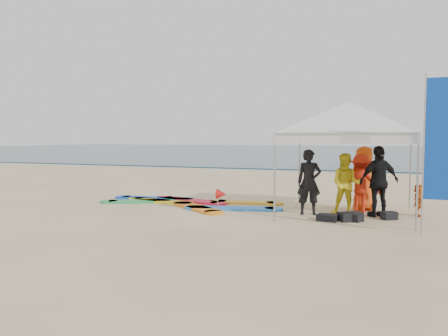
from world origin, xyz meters
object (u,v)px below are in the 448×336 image
Objects in this scene: person_yellow at (346,184)px; person_seated at (419,200)px; person_black_a at (309,182)px; surfboard_spread at (187,203)px; feather_flag at (437,141)px; person_orange_a at (361,183)px; canopy_tent at (349,102)px; person_black_b at (379,181)px; marker_pennant at (222,194)px; person_orange_b at (364,178)px.

person_yellow reaches higher than person_seated.
person_black_a reaches higher than surfboard_spread.
person_yellow is at bearing 133.79° from feather_flag.
surfboard_spread is at bearing 2.26° from person_orange_a.
person_black_b is at bearing -11.54° from canopy_tent.
person_black_a is 1.81m from person_black_b.
canopy_tent is at bearing 132.12° from feather_flag.
person_black_a is 2.78× the size of marker_pennant.
canopy_tent is (-0.38, -0.77, 2.13)m from person_orange_b.
person_black_a is 0.38× the size of canopy_tent.
person_black_b reaches higher than person_black_a.
person_orange_b is 0.54× the size of feather_flag.
person_orange_b reaches higher than person_yellow.
person_orange_b is 0.33× the size of surfboard_spread.
person_black_b is 0.55× the size of feather_flag.
person_seated is at bearing -1.53° from person_black_a.
person_yellow is 1.03× the size of person_orange_a.
marker_pennant is at bearing 17.91° from person_orange_a.
person_seated is (1.49, -0.11, -0.38)m from person_orange_a.
person_orange_b is 3.52m from feather_flag.
canopy_tent is at bearing 33.31° from person_orange_b.
person_seated is at bearing 174.76° from person_orange_a.
person_black_a is 0.52× the size of feather_flag.
canopy_tent is 3.11m from feather_flag.
person_black_a is 0.32× the size of surfboard_spread.
canopy_tent is at bearing 7.83° from person_black_a.
person_seated reaches higher than marker_pennant.
person_orange_a is 2.30m from canopy_tent.
person_orange_b is at bearing 63.99° from canopy_tent.
person_black_a is 2.92m from person_seated.
person_yellow reaches higher than person_orange_a.
marker_pennant is at bearing -7.24° from person_orange_b.
surfboard_spread is at bearing 154.98° from person_black_a.
feather_flag is (0.17, -2.49, 1.59)m from person_seated.
person_orange_a is 1.89× the size of person_seated.
person_black_a is 1.01m from person_yellow.
person_yellow is at bearing 12.84° from marker_pennant.
person_orange_b reaches higher than person_orange_a.
person_yellow is 0.49× the size of feather_flag.
person_black_b is at bearing 122.28° from person_seated.
person_orange_b is (0.41, 0.86, 0.09)m from person_yellow.
person_orange_a is (1.29, 0.87, -0.07)m from person_black_a.
person_orange_b is (1.36, 1.22, 0.04)m from person_black_a.
person_black_b reaches higher than person_yellow.
feather_flag is (1.66, -2.59, 1.21)m from person_orange_a.
canopy_tent reaches higher than person_seated.
person_black_a is at bearing 9.48° from marker_pennant.
person_orange_b reaches higher than marker_pennant.
person_black_b is at bearing 120.02° from feather_flag.
person_orange_b is at bearing 64.82° from person_yellow.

